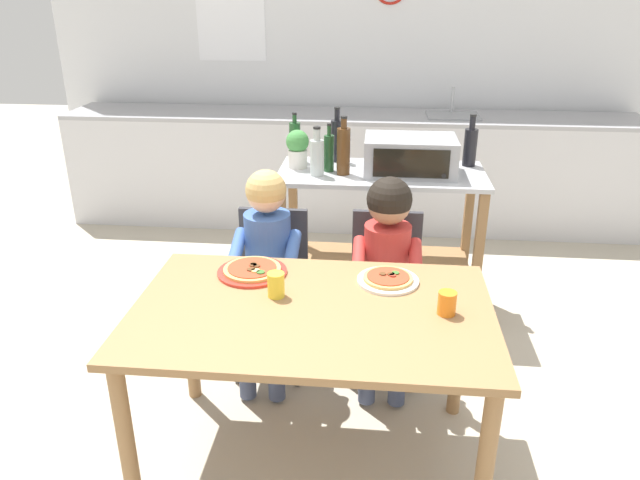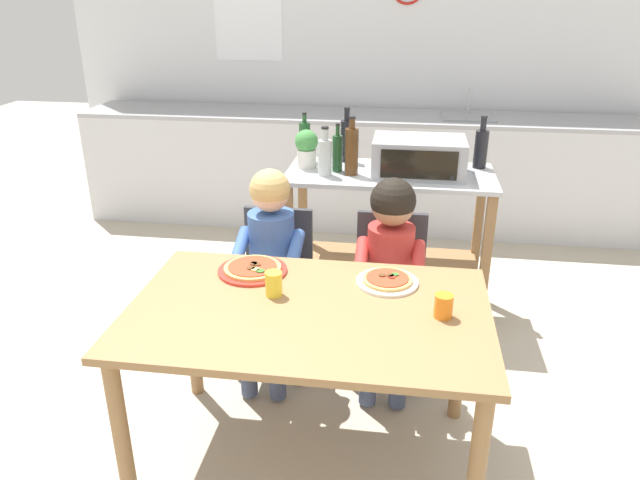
% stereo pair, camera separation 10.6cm
% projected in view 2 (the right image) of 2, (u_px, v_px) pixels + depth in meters
% --- Properties ---
extents(ground_plane, '(12.49, 12.49, 0.00)m').
position_uv_depth(ground_plane, '(342.00, 311.00, 3.67)').
color(ground_plane, '#B7AD99').
extents(back_wall_tiled, '(5.01, 0.14, 2.70)m').
position_uv_depth(back_wall_tiled, '(371.00, 48.00, 4.89)').
color(back_wall_tiled, silver).
rests_on(back_wall_tiled, ground).
extents(kitchen_counter, '(4.51, 0.60, 1.10)m').
position_uv_depth(kitchen_counter, '(364.00, 170.00, 4.88)').
color(kitchen_counter, silver).
rests_on(kitchen_counter, ground).
extents(kitchen_island_cart, '(1.16, 0.54, 0.87)m').
position_uv_depth(kitchen_island_cart, '(388.00, 220.00, 3.48)').
color(kitchen_island_cart, '#B7BABF').
rests_on(kitchen_island_cart, ground).
extents(toaster_oven, '(0.50, 0.34, 0.20)m').
position_uv_depth(toaster_oven, '(419.00, 157.00, 3.29)').
color(toaster_oven, '#999BA0').
rests_on(toaster_oven, kitchen_island_cart).
extents(bottle_slim_sauce, '(0.07, 0.07, 0.32)m').
position_uv_depth(bottle_slim_sauce, '(347.00, 140.00, 3.53)').
color(bottle_slim_sauce, black).
rests_on(bottle_slim_sauce, kitchen_island_cart).
extents(bottle_dark_olive_oil, '(0.08, 0.08, 0.27)m').
position_uv_depth(bottle_dark_olive_oil, '(325.00, 156.00, 3.27)').
color(bottle_dark_olive_oil, '#ADB7B2').
rests_on(bottle_dark_olive_oil, kitchen_island_cart).
extents(bottle_tall_green_wine, '(0.06, 0.06, 0.27)m').
position_uv_depth(bottle_tall_green_wine, '(337.00, 152.00, 3.34)').
color(bottle_tall_green_wine, '#1E4723').
rests_on(bottle_tall_green_wine, kitchen_island_cart).
extents(bottle_brown_beer, '(0.08, 0.08, 0.30)m').
position_uv_depth(bottle_brown_beer, '(481.00, 147.00, 3.41)').
color(bottle_brown_beer, black).
rests_on(bottle_brown_beer, kitchen_island_cart).
extents(bottle_clear_vinegar, '(0.07, 0.07, 0.32)m').
position_uv_depth(bottle_clear_vinegar, '(352.00, 150.00, 3.27)').
color(bottle_clear_vinegar, '#4C2D14').
rests_on(bottle_clear_vinegar, kitchen_island_cart).
extents(bottle_squat_spirits, '(0.07, 0.07, 0.29)m').
position_uv_depth(bottle_squat_spirits, '(305.00, 141.00, 3.54)').
color(bottle_squat_spirits, '#1E4723').
rests_on(bottle_squat_spirits, kitchen_island_cart).
extents(potted_herb_plant, '(0.13, 0.13, 0.22)m').
position_uv_depth(potted_herb_plant, '(306.00, 147.00, 3.41)').
color(potted_herb_plant, beige).
rests_on(potted_herb_plant, kitchen_island_cart).
extents(dining_table, '(1.35, 0.86, 0.73)m').
position_uv_depth(dining_table, '(309.00, 330.00, 2.29)').
color(dining_table, olive).
rests_on(dining_table, ground).
extents(dining_chair_left, '(0.36, 0.36, 0.81)m').
position_uv_depth(dining_chair_left, '(276.00, 278.00, 3.01)').
color(dining_chair_left, '#333338').
rests_on(dining_chair_left, ground).
extents(dining_chair_right, '(0.36, 0.36, 0.81)m').
position_uv_depth(dining_chair_right, '(389.00, 284.00, 2.96)').
color(dining_chair_right, '#333338').
rests_on(dining_chair_right, ground).
extents(child_in_blue_striped_shirt, '(0.32, 0.42, 1.05)m').
position_uv_depth(child_in_blue_striped_shirt, '(269.00, 253.00, 2.83)').
color(child_in_blue_striped_shirt, '#424C6B').
rests_on(child_in_blue_striped_shirt, ground).
extents(child_in_red_shirt, '(0.32, 0.42, 1.02)m').
position_uv_depth(child_in_red_shirt, '(390.00, 257.00, 2.77)').
color(child_in_red_shirt, '#424C6B').
rests_on(child_in_red_shirt, ground).
extents(pizza_plate_red_rimmed, '(0.29, 0.29, 0.03)m').
position_uv_depth(pizza_plate_red_rimmed, '(253.00, 269.00, 2.53)').
color(pizza_plate_red_rimmed, red).
rests_on(pizza_plate_red_rimmed, dining_table).
extents(pizza_plate_white, '(0.25, 0.25, 0.03)m').
position_uv_depth(pizza_plate_white, '(387.00, 281.00, 2.43)').
color(pizza_plate_white, white).
rests_on(pizza_plate_white, dining_table).
extents(drinking_cup_orange, '(0.07, 0.07, 0.09)m').
position_uv_depth(drinking_cup_orange, '(444.00, 306.00, 2.17)').
color(drinking_cup_orange, orange).
rests_on(drinking_cup_orange, dining_table).
extents(drinking_cup_yellow, '(0.07, 0.07, 0.10)m').
position_uv_depth(drinking_cup_yellow, '(274.00, 284.00, 2.32)').
color(drinking_cup_yellow, yellow).
rests_on(drinking_cup_yellow, dining_table).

